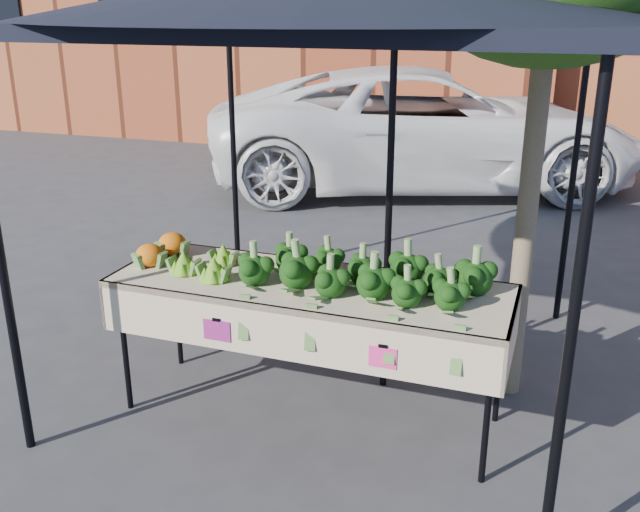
{
  "coord_description": "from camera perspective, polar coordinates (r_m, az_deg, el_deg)",
  "views": [
    {
      "loc": [
        1.15,
        -3.76,
        2.46
      ],
      "look_at": [
        -0.16,
        0.12,
        1.0
      ],
      "focal_mm": 39.75,
      "sensor_mm": 36.0,
      "label": 1
    }
  ],
  "objects": [
    {
      "name": "ground",
      "position": [
        4.64,
        1.47,
        -12.44
      ],
      "size": [
        90.0,
        90.0,
        0.0
      ],
      "primitive_type": "plane",
      "color": "#303032"
    },
    {
      "name": "table",
      "position": [
        4.4,
        -0.84,
        -7.6
      ],
      "size": [
        2.41,
        0.84,
        0.9
      ],
      "color": "#C6B197",
      "rests_on": "ground"
    },
    {
      "name": "canopy",
      "position": [
        4.61,
        1.6,
        5.9
      ],
      "size": [
        3.16,
        3.16,
        2.74
      ],
      "primitive_type": null,
      "color": "black",
      "rests_on": "ground"
    },
    {
      "name": "broccoli_heap",
      "position": [
        4.1,
        3.52,
        -0.94
      ],
      "size": [
        1.46,
        0.56,
        0.25
      ],
      "primitive_type": "ellipsoid",
      "color": "black",
      "rests_on": "table"
    },
    {
      "name": "romanesco_cluster",
      "position": [
        4.42,
        -9.1,
        -0.0
      ],
      "size": [
        0.42,
        0.46,
        0.19
      ],
      "primitive_type": "ellipsoid",
      "color": "#6EAC26",
      "rests_on": "table"
    },
    {
      "name": "cauliflower_pair",
      "position": [
        4.67,
        -12.67,
        0.69
      ],
      "size": [
        0.22,
        0.42,
        0.17
      ],
      "primitive_type": "ellipsoid",
      "color": "orange",
      "rests_on": "table"
    },
    {
      "name": "street_tree",
      "position": [
        4.45,
        17.09,
        10.89
      ],
      "size": [
        1.88,
        1.88,
        3.7
      ],
      "primitive_type": null,
      "color": "#1E4C14",
      "rests_on": "ground"
    }
  ]
}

